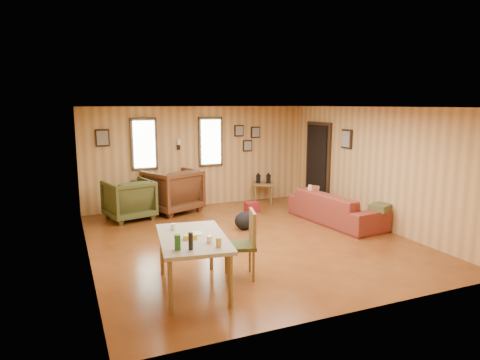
% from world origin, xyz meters
% --- Properties ---
extents(room, '(5.54, 6.04, 2.44)m').
position_xyz_m(room, '(0.17, 0.27, 1.21)').
color(room, brown).
rests_on(room, ground).
extents(sofa, '(0.88, 2.27, 0.86)m').
position_xyz_m(sofa, '(2.16, 0.37, 0.43)').
color(sofa, maroon).
rests_on(sofa, ground).
extents(recliner_brown, '(1.37, 1.33, 1.10)m').
position_xyz_m(recliner_brown, '(-0.76, 2.58, 0.55)').
color(recliner_brown, '#512D18').
rests_on(recliner_brown, ground).
extents(recliner_green, '(1.11, 1.06, 0.95)m').
position_xyz_m(recliner_green, '(-1.78, 2.33, 0.47)').
color(recliner_green, '#3D421E').
rests_on(recliner_green, ground).
extents(end_table, '(0.64, 0.59, 0.73)m').
position_xyz_m(end_table, '(-1.47, 2.99, 0.41)').
color(end_table, olive).
rests_on(end_table, ground).
extents(side_table, '(0.64, 0.64, 0.78)m').
position_xyz_m(side_table, '(1.55, 2.59, 0.53)').
color(side_table, olive).
rests_on(side_table, ground).
extents(cooler, '(0.33, 0.24, 0.22)m').
position_xyz_m(cooler, '(0.93, 1.89, 0.11)').
color(cooler, maroon).
rests_on(cooler, ground).
extents(backpack, '(0.48, 0.40, 0.36)m').
position_xyz_m(backpack, '(0.20, 0.64, 0.18)').
color(backpack, black).
rests_on(backpack, ground).
extents(sofa_pillows, '(1.08, 1.74, 0.36)m').
position_xyz_m(sofa_pillows, '(2.26, 0.11, 0.50)').
color(sofa_pillows, '#464E2B').
rests_on(sofa_pillows, sofa).
extents(dining_table, '(1.06, 1.54, 0.94)m').
position_xyz_m(dining_table, '(-1.53, -1.65, 0.67)').
color(dining_table, gray).
rests_on(dining_table, ground).
extents(dining_chair, '(0.54, 0.54, 0.97)m').
position_xyz_m(dining_chair, '(-0.74, -1.52, 0.55)').
color(dining_chair, '#3D421E').
rests_on(dining_chair, ground).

